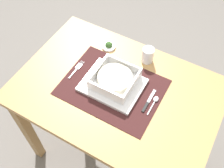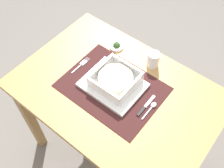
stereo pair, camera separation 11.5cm
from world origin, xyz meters
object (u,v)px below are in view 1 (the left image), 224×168
(butter_knife, at_px, (148,102))
(spoon, at_px, (155,101))
(dining_table, at_px, (116,102))
(condiment_saucer, at_px, (109,46))
(drinking_glass, at_px, (148,56))
(porridge_bowl, at_px, (115,79))
(fork, at_px, (77,68))

(butter_knife, bearing_deg, spoon, 34.38)
(dining_table, relative_size, spoon, 8.84)
(spoon, height_order, butter_knife, spoon)
(condiment_saucer, bearing_deg, drinking_glass, 4.31)
(porridge_bowl, xyz_separation_m, condiment_saucer, (-0.15, 0.20, -0.03))
(fork, xyz_separation_m, drinking_glass, (0.28, 0.23, 0.03))
(fork, distance_m, drinking_glass, 0.36)
(fork, height_order, drinking_glass, drinking_glass)
(condiment_saucer, bearing_deg, dining_table, -52.20)
(fork, height_order, spoon, spoon)
(porridge_bowl, relative_size, condiment_saucer, 2.63)
(porridge_bowl, xyz_separation_m, fork, (-0.21, -0.01, -0.04))
(porridge_bowl, xyz_separation_m, drinking_glass, (0.07, 0.22, -0.01))
(fork, relative_size, butter_knife, 0.93)
(fork, xyz_separation_m, butter_knife, (0.40, -0.01, 0.00))
(porridge_bowl, distance_m, fork, 0.21)
(fork, height_order, butter_knife, butter_knife)
(drinking_glass, distance_m, condiment_saucer, 0.22)
(spoon, xyz_separation_m, butter_knife, (-0.03, -0.02, -0.00))
(dining_table, xyz_separation_m, condiment_saucer, (-0.17, 0.22, 0.12))
(fork, xyz_separation_m, spoon, (0.42, 0.01, 0.00))
(dining_table, height_order, spoon, spoon)
(dining_table, bearing_deg, butter_knife, 1.88)
(spoon, height_order, condiment_saucer, condiment_saucer)
(spoon, distance_m, drinking_glass, 0.25)
(dining_table, distance_m, butter_knife, 0.20)
(butter_knife, relative_size, condiment_saucer, 1.86)
(butter_knife, bearing_deg, drinking_glass, 111.56)
(fork, xyz_separation_m, condiment_saucer, (0.06, 0.21, 0.01))
(porridge_bowl, bearing_deg, spoon, 1.31)
(spoon, distance_m, butter_knife, 0.03)
(condiment_saucer, bearing_deg, fork, -106.78)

